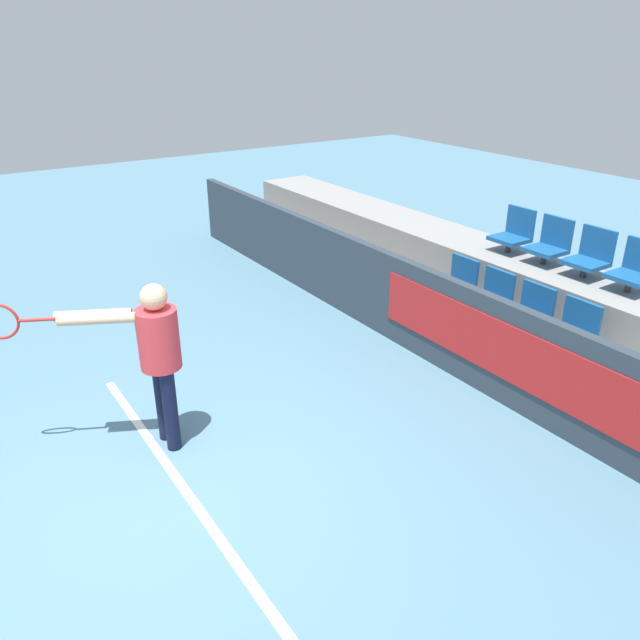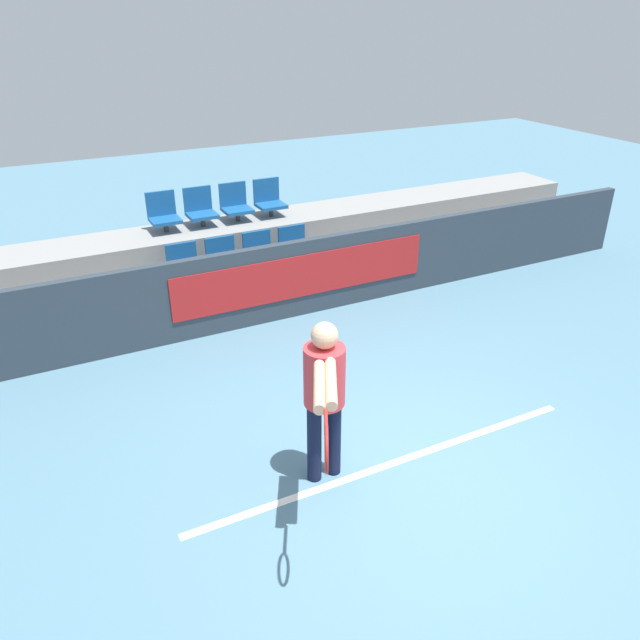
% 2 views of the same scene
% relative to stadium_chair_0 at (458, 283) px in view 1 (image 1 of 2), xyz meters
% --- Properties ---
extents(ground_plane, '(30.00, 30.00, 0.00)m').
position_rel_stadium_chair_0_xyz_m(ground_plane, '(0.82, -4.19, -0.72)').
color(ground_plane, slate).
extents(court_baseline, '(4.09, 0.08, 0.01)m').
position_rel_stadium_chair_0_xyz_m(court_baseline, '(0.82, -3.95, -0.72)').
color(court_baseline, white).
rests_on(court_baseline, ground).
extents(barrier_wall, '(12.98, 0.14, 1.08)m').
position_rel_stadium_chair_0_xyz_m(barrier_wall, '(0.83, -0.66, -0.18)').
color(barrier_wall, '#2D3842').
rests_on(barrier_wall, ground).
extents(bleacher_tier_front, '(12.58, 0.92, 0.48)m').
position_rel_stadium_chair_0_xyz_m(bleacher_tier_front, '(0.82, -0.12, -0.48)').
color(bleacher_tier_front, gray).
rests_on(bleacher_tier_front, ground).
extents(bleacher_tier_middle, '(12.58, 0.92, 0.96)m').
position_rel_stadium_chair_0_xyz_m(bleacher_tier_middle, '(0.82, 0.81, -0.24)').
color(bleacher_tier_middle, gray).
rests_on(bleacher_tier_middle, ground).
extents(stadium_chair_0, '(0.42, 0.39, 0.55)m').
position_rel_stadium_chair_0_xyz_m(stadium_chair_0, '(0.00, 0.00, 0.00)').
color(stadium_chair_0, '#333333').
rests_on(stadium_chair_0, bleacher_tier_front).
extents(stadium_chair_1, '(0.42, 0.39, 0.55)m').
position_rel_stadium_chair_0_xyz_m(stadium_chair_1, '(0.54, 0.00, 0.00)').
color(stadium_chair_1, '#333333').
rests_on(stadium_chair_1, bleacher_tier_front).
extents(stadium_chair_2, '(0.42, 0.39, 0.55)m').
position_rel_stadium_chair_0_xyz_m(stadium_chair_2, '(1.09, 0.00, 0.00)').
color(stadium_chair_2, '#333333').
rests_on(stadium_chair_2, bleacher_tier_front).
extents(stadium_chair_3, '(0.42, 0.39, 0.55)m').
position_rel_stadium_chair_0_xyz_m(stadium_chair_3, '(1.63, 0.00, 0.00)').
color(stadium_chair_3, '#333333').
rests_on(stadium_chair_3, bleacher_tier_front).
extents(stadium_chair_4, '(0.42, 0.39, 0.55)m').
position_rel_stadium_chair_0_xyz_m(stadium_chair_4, '(0.00, 0.92, 0.48)').
color(stadium_chair_4, '#333333').
rests_on(stadium_chair_4, bleacher_tier_middle).
extents(stadium_chair_5, '(0.42, 0.39, 0.55)m').
position_rel_stadium_chair_0_xyz_m(stadium_chair_5, '(0.54, 0.92, 0.48)').
color(stadium_chair_5, '#333333').
rests_on(stadium_chair_5, bleacher_tier_middle).
extents(stadium_chair_6, '(0.42, 0.39, 0.55)m').
position_rel_stadium_chair_0_xyz_m(stadium_chair_6, '(1.09, 0.92, 0.48)').
color(stadium_chair_6, '#333333').
rests_on(stadium_chair_6, bleacher_tier_middle).
extents(stadium_chair_7, '(0.42, 0.39, 0.55)m').
position_rel_stadium_chair_0_xyz_m(stadium_chair_7, '(1.63, 0.92, 0.48)').
color(stadium_chair_7, '#333333').
rests_on(stadium_chair_7, bleacher_tier_middle).
extents(tennis_player, '(0.83, 1.46, 1.58)m').
position_rel_stadium_chair_0_xyz_m(tennis_player, '(0.15, -3.86, 0.26)').
color(tennis_player, black).
rests_on(tennis_player, ground).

